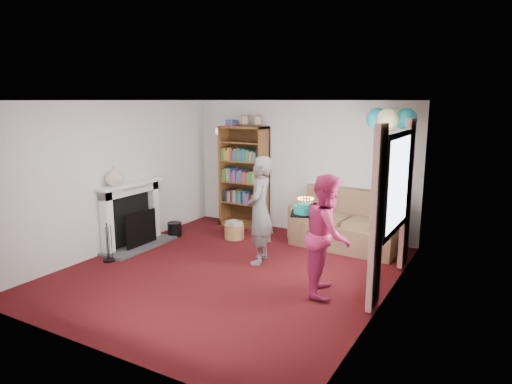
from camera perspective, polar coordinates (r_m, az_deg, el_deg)
The scene contains 16 objects.
ground at distance 6.90m, azimuth -3.31°, elevation -9.87°, with size 5.00×5.00×0.00m, color #370B08.
wall_back at distance 8.74m, azimuth 5.57°, elevation 3.12°, with size 4.50×0.02×2.50m, color silver.
wall_left at distance 8.00m, azimuth -17.16°, elevation 1.89°, with size 0.02×5.00×2.50m, color silver.
wall_right at distance 5.67m, azimuth 16.10°, elevation -1.82°, with size 0.02×5.00×2.50m, color silver.
ceiling at distance 6.43m, azimuth -3.57°, elevation 11.40°, with size 4.50×5.00×0.01m, color white.
fireplace at distance 8.15m, azimuth -15.04°, elevation -3.12°, with size 0.55×1.80×1.12m.
window_bay at distance 6.27m, azimuth 16.90°, elevation -1.07°, with size 0.14×2.02×2.20m.
wall_sconce at distance 9.39m, azimuth -4.60°, elevation 7.59°, with size 0.16×0.23×0.16m.
bookcase at distance 9.11m, azimuth -1.42°, elevation 1.79°, with size 0.95×0.42×2.21m.
sofa at distance 8.12m, azimuth 11.55°, elevation -4.16°, with size 1.81×0.96×0.96m.
wicker_basket at distance 8.41m, azimuth -2.73°, elevation -4.85°, with size 0.36×0.36×0.33m.
person_striped at distance 7.02m, azimuth 0.46°, elevation -2.32°, with size 0.61×0.40×1.67m, color black.
person_magenta at distance 6.00m, azimuth 8.93°, elevation -5.28°, with size 0.77×0.60×1.59m, color #A92151.
birthday_cake at distance 6.05m, azimuth 6.21°, elevation -2.18°, with size 0.37×0.37×0.22m.
balloons at distance 7.38m, azimuth 16.55°, elevation 8.75°, with size 0.77×0.77×1.70m.
mantel_vase at distance 7.79m, azimuth -17.26°, elevation 1.91°, with size 0.31×0.31×0.32m, color beige.
Camera 1 is at (3.51, -5.39, 2.51)m, focal length 32.00 mm.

